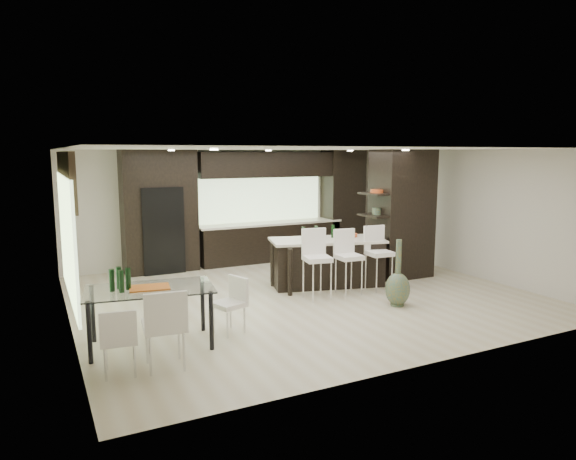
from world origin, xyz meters
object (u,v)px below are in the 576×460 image
bench (348,270)px  chair_end (229,308)px  chair_far (120,343)px  stool_right (379,265)px  floor_vase (398,273)px  chair_near (165,331)px  stool_mid (349,269)px  dining_table (151,317)px  kitchen_island (327,262)px  stool_left (317,271)px

bench → chair_end: size_ratio=1.55×
bench → chair_far: 5.60m
stool_right → floor_vase: 1.04m
chair_near → chair_far: chair_near is taller
stool_mid → chair_near: bearing=-151.8°
dining_table → chair_near: 0.81m
kitchen_island → stool_mid: size_ratio=2.27×
stool_left → dining_table: stool_left is taller
stool_right → chair_end: 3.55m
stool_mid → chair_far: stool_mid is taller
dining_table → floor_vase: bearing=8.7°
floor_vase → dining_table: (-4.22, 0.01, -0.18)m
bench → stool_left: bearing=-140.3°
stool_mid → stool_right: (0.69, -0.00, 0.01)m
stool_mid → floor_vase: size_ratio=0.84×
kitchen_island → dining_table: kitchen_island is taller
kitchen_island → chair_far: bearing=-135.0°
chair_far → chair_end: chair_far is taller
chair_far → dining_table: bearing=64.3°
stool_left → stool_mid: size_ratio=1.04×
stool_left → chair_far: size_ratio=1.34×
floor_vase → chair_far: (-4.75, -0.75, -0.20)m
kitchen_island → chair_far: (-4.39, -2.54, -0.08)m
stool_right → dining_table: bearing=-163.3°
bench → floor_vase: 1.92m
dining_table → chair_end: (1.13, 0.00, -0.03)m
floor_vase → kitchen_island: bearing=101.4°
chair_far → kitchen_island: bearing=39.0°
stool_left → stool_right: 1.37m
kitchen_island → stool_left: size_ratio=2.18×
chair_near → chair_end: 1.39m
stool_left → floor_vase: (1.05, -0.98, 0.07)m
stool_mid → chair_far: 4.72m
stool_right → chair_end: stool_right is taller
stool_left → stool_right: stool_left is taller
kitchen_island → stool_mid: 0.80m
stool_mid → chair_far: bearing=-155.0°
chair_near → chair_far: (-0.53, 0.05, -0.08)m
bench → floor_vase: bearing=-92.0°
chair_far → chair_end: 1.83m
stool_left → dining_table: size_ratio=0.61×
chair_near → stool_left: bearing=35.3°
stool_right → bench: stool_right is taller
chair_near → stool_right: bearing=27.5°
floor_vase → chair_near: (-4.22, -0.80, -0.11)m
dining_table → kitchen_island: bearing=33.6°
bench → stool_right: bearing=-77.7°
floor_vase → bench: bearing=84.0°
stool_mid → chair_end: bearing=-157.0°
dining_table → stool_mid: bearing=23.1°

